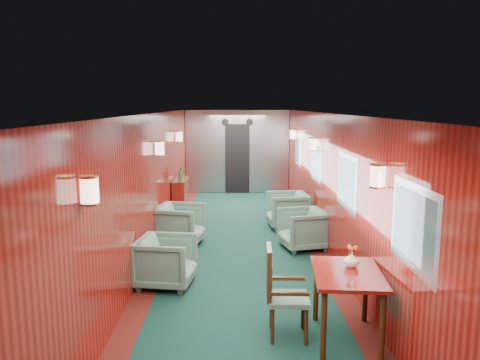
{
  "coord_description": "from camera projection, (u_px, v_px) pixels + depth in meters",
  "views": [
    {
      "loc": [
        -0.14,
        -7.56,
        2.55
      ],
      "look_at": [
        0.0,
        1.07,
        1.15
      ],
      "focal_mm": 35.0,
      "sensor_mm": 36.0,
      "label": 1
    }
  ],
  "objects": [
    {
      "name": "windows_right",
      "position": [
        329.0,
        170.0,
        7.91
      ],
      "size": [
        0.02,
        8.6,
        0.8
      ],
      "color": "#B1B3B8",
      "rests_on": "ground"
    },
    {
      "name": "credenza",
      "position": [
        181.0,
        197.0,
        10.76
      ],
      "size": [
        0.3,
        0.96,
        1.14
      ],
      "color": "maroon",
      "rests_on": "ground"
    },
    {
      "name": "dining_table",
      "position": [
        347.0,
        283.0,
        5.04
      ],
      "size": [
        0.81,
        1.09,
        0.77
      ],
      "rotation": [
        0.0,
        0.0,
        -0.09
      ],
      "color": "maroon",
      "rests_on": "ground"
    },
    {
      "name": "armchair_right_near",
      "position": [
        303.0,
        229.0,
        8.31
      ],
      "size": [
        0.93,
        0.91,
        0.71
      ],
      "primitive_type": "imported",
      "rotation": [
        0.0,
        0.0,
        -1.35
      ],
      "color": "#1F493F",
      "rests_on": "ground"
    },
    {
      "name": "armchair_left_far",
      "position": [
        180.0,
        225.0,
        8.51
      ],
      "size": [
        0.99,
        0.97,
        0.75
      ],
      "primitive_type": "imported",
      "rotation": [
        0.0,
        0.0,
        1.34
      ],
      "color": "#1F493F",
      "rests_on": "ground"
    },
    {
      "name": "wall_sconces",
      "position": [
        240.0,
        148.0,
        8.15
      ],
      "size": [
        2.97,
        7.97,
        0.25
      ],
      "color": "#FFE2C6",
      "rests_on": "ground"
    },
    {
      "name": "bulkhead",
      "position": [
        237.0,
        152.0,
        13.52
      ],
      "size": [
        2.98,
        0.17,
        2.39
      ],
      "color": "#9EA0A5",
      "rests_on": "ground"
    },
    {
      "name": "side_chair",
      "position": [
        280.0,
        288.0,
        5.12
      ],
      "size": [
        0.48,
        0.5,
        1.02
      ],
      "rotation": [
        0.0,
        0.0,
        -0.05
      ],
      "color": "#1F493F",
      "rests_on": "ground"
    },
    {
      "name": "room",
      "position": [
        241.0,
        161.0,
        7.61
      ],
      "size": [
        12.0,
        12.1,
        2.4
      ],
      "color": "#0D2F26",
      "rests_on": "ground"
    },
    {
      "name": "flower_vase",
      "position": [
        352.0,
        260.0,
        5.15
      ],
      "size": [
        0.18,
        0.18,
        0.17
      ],
      "primitive_type": "imported",
      "rotation": [
        0.0,
        0.0,
        0.13
      ],
      "color": "white",
      "rests_on": "dining_table"
    },
    {
      "name": "armchair_right_far",
      "position": [
        287.0,
        210.0,
        9.75
      ],
      "size": [
        0.88,
        0.86,
        0.74
      ],
      "primitive_type": "imported",
      "rotation": [
        0.0,
        0.0,
        -1.48
      ],
      "color": "#1F493F",
      "rests_on": "ground"
    },
    {
      "name": "armchair_left_near",
      "position": [
        166.0,
        261.0,
        6.61
      ],
      "size": [
        0.88,
        0.86,
        0.71
      ],
      "primitive_type": "imported",
      "rotation": [
        0.0,
        0.0,
        1.42
      ],
      "color": "#1F493F",
      "rests_on": "ground"
    }
  ]
}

